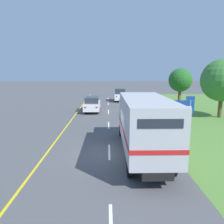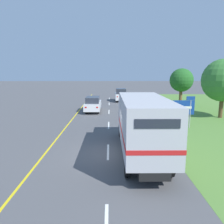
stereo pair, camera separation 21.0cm
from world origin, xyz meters
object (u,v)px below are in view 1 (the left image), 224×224
horse_trailer_truck (143,123)px  roadside_tree_near (222,80)px  highway_sign (182,108)px  roadside_tree_mid (180,80)px  lead_car_white_ahead (120,95)px  lead_car_white (92,104)px

horse_trailer_truck → roadside_tree_near: 14.39m
highway_sign → roadside_tree_near: size_ratio=0.45×
highway_sign → roadside_tree_mid: size_ratio=0.52×
roadside_tree_near → horse_trailer_truck: bearing=-133.4°
lead_car_white_ahead → highway_sign: (4.31, -17.16, 0.68)m
lead_car_white → highway_sign: highway_sign is taller
highway_sign → roadside_tree_mid: (3.80, 12.13, 1.85)m
lead_car_white_ahead → roadside_tree_near: size_ratio=0.69×
lead_car_white_ahead → roadside_tree_near: 16.53m
horse_trailer_truck → highway_sign: (4.31, 6.23, -0.22)m
roadside_tree_mid → lead_car_white_ahead: bearing=148.2°
horse_trailer_truck → lead_car_white: bearing=105.2°
lead_car_white → highway_sign: size_ratio=1.71×
lead_car_white → lead_car_white_ahead: 10.08m
roadside_tree_near → highway_sign: bearing=-142.9°
lead_car_white_ahead → roadside_tree_mid: (8.11, -5.03, 2.53)m
lead_car_white → horse_trailer_truck: bearing=-74.8°
horse_trailer_truck → lead_car_white_ahead: bearing=90.0°
highway_sign → horse_trailer_truck: bearing=-124.7°
highway_sign → roadside_tree_near: (5.47, 4.14, 2.16)m
horse_trailer_truck → roadside_tree_near: roadside_tree_near is taller
lead_car_white_ahead → roadside_tree_near: roadside_tree_near is taller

